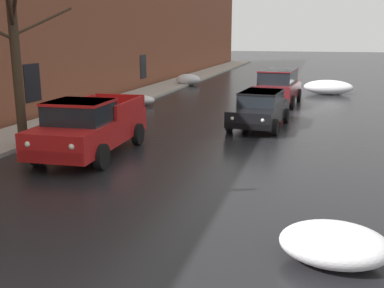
# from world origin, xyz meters

# --- Properties ---
(left_sidewalk_slab) EXTENTS (2.46, 80.00, 0.13)m
(left_sidewalk_slab) POSITION_xyz_m (-6.14, 18.00, 0.07)
(left_sidewalk_slab) COLOR #A8A399
(left_sidewalk_slab) RESTS_ON ground
(snow_bank_near_corner_left) EXTENTS (1.78, 1.33, 0.82)m
(snow_bank_near_corner_left) POSITION_xyz_m (-5.08, 28.37, 0.40)
(snow_bank_near_corner_left) COLOR white
(snow_bank_near_corner_left) RESTS_ON ground
(snow_bank_along_left_kerb) EXTENTS (2.95, 1.35, 0.89)m
(snow_bank_along_left_kerb) POSITION_xyz_m (4.77, 25.73, 0.43)
(snow_bank_along_left_kerb) COLOR white
(snow_bank_along_left_kerb) RESTS_ON ground
(snow_bank_mid_block_left) EXTENTS (1.87, 1.01, 0.57)m
(snow_bank_mid_block_left) POSITION_xyz_m (-4.98, 18.56, 0.27)
(snow_bank_mid_block_left) COLOR white
(snow_bank_mid_block_left) RESTS_ON ground
(snow_bank_near_corner_right) EXTENTS (1.75, 1.28, 0.66)m
(snow_bank_near_corner_right) POSITION_xyz_m (4.57, 3.70, 0.32)
(snow_bank_near_corner_right) COLOR white
(snow_bank_near_corner_right) RESTS_ON ground
(bare_tree_second_along_sidewalk) EXTENTS (2.24, 3.48, 6.66)m
(bare_tree_second_along_sidewalk) POSITION_xyz_m (-5.02, 8.88, 3.48)
(bare_tree_second_along_sidewalk) COLOR #382B1E
(bare_tree_second_along_sidewalk) RESTS_ON ground
(pickup_truck_red_approaching_near_lane) EXTENTS (2.35, 5.05, 1.76)m
(pickup_truck_red_approaching_near_lane) POSITION_xyz_m (-2.50, 8.74, 0.88)
(pickup_truck_red_approaching_near_lane) COLOR red
(pickup_truck_red_approaching_near_lane) RESTS_ON ground
(sedan_black_parked_kerbside_close) EXTENTS (2.16, 4.42, 1.42)m
(sedan_black_parked_kerbside_close) POSITION_xyz_m (1.94, 14.51, 0.75)
(sedan_black_parked_kerbside_close) COLOR black
(sedan_black_parked_kerbside_close) RESTS_ON ground
(suv_maroon_parked_kerbside_mid) EXTENTS (2.37, 4.71, 1.82)m
(suv_maroon_parked_kerbside_mid) POSITION_xyz_m (2.05, 20.92, 0.99)
(suv_maroon_parked_kerbside_mid) COLOR maroon
(suv_maroon_parked_kerbside_mid) RESTS_ON ground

